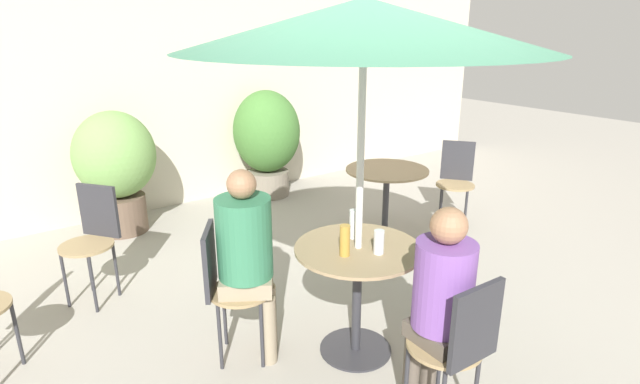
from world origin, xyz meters
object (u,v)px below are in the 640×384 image
Objects in this scene: bistro_chair_2 at (93,232)px; beer_glass_0 at (345,241)px; beer_glass_1 at (379,242)px; bistro_chair_0 at (226,280)px; potted_plant_0 at (116,163)px; umbrella at (364,25)px; bistro_chair_3 at (456,175)px; potted_plant_1 at (267,137)px; cafe_table_near at (357,275)px; seated_person_0 at (247,250)px; seated_person_1 at (441,296)px; beer_glass_2 at (354,224)px; cafe_table_far at (386,188)px; bistro_chair_1 at (459,341)px.

bistro_chair_2 is 4.67× the size of beer_glass_0.
bistro_chair_0 is at bearing 142.35° from beer_glass_1.
potted_plant_0 is 3.31m from umbrella.
potted_plant_1 is (-1.10, 2.01, 0.19)m from bistro_chair_3.
potted_plant_0 reaches higher than bistro_chair_3.
umbrella is (-1.15, -3.09, 1.30)m from potted_plant_1.
cafe_table_near is 5.37× the size of beer_glass_1.
beer_glass_0 is (0.44, -0.40, 0.09)m from seated_person_0.
bistro_chair_0 is 0.97m from beer_glass_1.
bistro_chair_3 reaches higher than beer_glass_1.
cafe_table_near is 0.30m from beer_glass_1.
beer_glass_0 is 3.05m from potted_plant_0.
seated_person_1 is 0.55m from beer_glass_1.
potted_plant_1 reaches higher than beer_glass_1.
bistro_chair_0 is at bearing 148.05° from umbrella.
bistro_chair_0 is at bearing 158.05° from beer_glass_2.
beer_glass_2 is at bearing -110.07° from potted_plant_1.
bistro_chair_2 is 3.49m from bistro_chair_3.
cafe_table_near is 0.88× the size of bistro_chair_2.
bistro_chair_0 is (-2.05, -0.75, -0.00)m from cafe_table_far.
umbrella is (0.03, 0.82, 1.49)m from bistro_chair_1.
cafe_table_far is at bearing 41.09° from cafe_table_near.
seated_person_1 is at bearing -120.02° from seated_person_0.
bistro_chair_3 is 2.30m from potted_plant_1.
beer_glass_0 is at bearing 151.72° from beer_glass_1.
bistro_chair_1 is at bearing -123.16° from seated_person_0.
bistro_chair_3 is 2.88m from seated_person_1.
bistro_chair_1 is at bearing -120.00° from bistro_chair_0.
beer_glass_1 is (0.74, -0.57, 0.27)m from bistro_chair_0.
seated_person_0 is 1.46m from umbrella.
umbrella reaches higher than cafe_table_far.
bistro_chair_2 is (-1.18, 1.73, -0.01)m from cafe_table_near.
cafe_table_far is 1.88m from beer_glass_1.
bistro_chair_2 is at bearing 127.89° from beer_glass_2.
bistro_chair_0 is 4.67× the size of beer_glass_0.
cafe_table_near is 3.04m from potted_plant_0.
beer_glass_2 is at bearing 84.70° from beer_glass_1.
potted_plant_1 reaches higher than bistro_chair_3.
bistro_chair_0 is 0.25m from seated_person_0.
cafe_table_far is at bearing 39.27° from beer_glass_0.
cafe_table_far is at bearing -83.91° from potted_plant_1.
bistro_chair_0 is at bearing -124.81° from potted_plant_1.
cafe_table_near is at bearing -90.00° from bistro_chair_0.
bistro_chair_0 and bistro_chair_2 have the same top height.
seated_person_1 is at bearing -90.00° from bistro_chair_1.
bistro_chair_1 is at bearing -12.74° from bistro_chair_2.
bistro_chair_1 is 0.68× the size of potted_plant_1.
cafe_table_far is 5.34× the size of beer_glass_1.
cafe_table_far is 0.88× the size of bistro_chair_1.
bistro_chair_1 is at bearing -95.97° from beer_glass_1.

